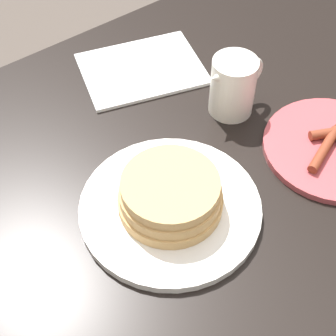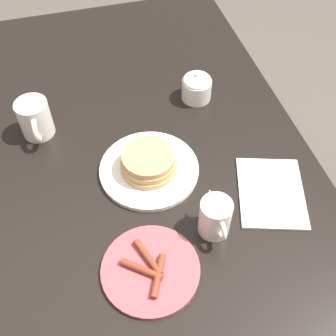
{
  "view_description": "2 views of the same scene",
  "coord_description": "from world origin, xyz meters",
  "px_view_note": "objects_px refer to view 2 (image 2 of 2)",
  "views": [
    {
      "loc": [
        -0.26,
        -0.29,
        1.31
      ],
      "look_at": [
        0.0,
        0.05,
        0.79
      ],
      "focal_mm": 55.0,
      "sensor_mm": 36.0,
      "label": 1
    },
    {
      "loc": [
        0.58,
        -0.11,
        1.55
      ],
      "look_at": [
        0.0,
        0.05,
        0.79
      ],
      "focal_mm": 45.0,
      "sensor_mm": 36.0,
      "label": 2
    }
  ],
  "objects_px": {
    "pancake_plate": "(149,165)",
    "creamer_pitcher": "(215,217)",
    "side_plate_bacon": "(150,269)",
    "sugar_bowl": "(197,87)",
    "coffee_mug": "(35,119)",
    "napkin": "(271,192)"
  },
  "relations": [
    {
      "from": "coffee_mug",
      "to": "pancake_plate",
      "type": "bearing_deg",
      "value": 51.02
    },
    {
      "from": "creamer_pitcher",
      "to": "napkin",
      "type": "bearing_deg",
      "value": 108.57
    },
    {
      "from": "coffee_mug",
      "to": "creamer_pitcher",
      "type": "relative_size",
      "value": 1.06
    },
    {
      "from": "creamer_pitcher",
      "to": "side_plate_bacon",
      "type": "bearing_deg",
      "value": -69.01
    },
    {
      "from": "pancake_plate",
      "to": "creamer_pitcher",
      "type": "relative_size",
      "value": 2.19
    },
    {
      "from": "coffee_mug",
      "to": "side_plate_bacon",
      "type": "bearing_deg",
      "value": 22.41
    },
    {
      "from": "sugar_bowl",
      "to": "napkin",
      "type": "relative_size",
      "value": 0.37
    },
    {
      "from": "side_plate_bacon",
      "to": "coffee_mug",
      "type": "relative_size",
      "value": 1.74
    },
    {
      "from": "side_plate_bacon",
      "to": "coffee_mug",
      "type": "distance_m",
      "value": 0.48
    },
    {
      "from": "creamer_pitcher",
      "to": "sugar_bowl",
      "type": "height_order",
      "value": "creamer_pitcher"
    },
    {
      "from": "coffee_mug",
      "to": "napkin",
      "type": "bearing_deg",
      "value": 56.12
    },
    {
      "from": "pancake_plate",
      "to": "coffee_mug",
      "type": "height_order",
      "value": "coffee_mug"
    },
    {
      "from": "sugar_bowl",
      "to": "napkin",
      "type": "height_order",
      "value": "sugar_bowl"
    },
    {
      "from": "pancake_plate",
      "to": "napkin",
      "type": "relative_size",
      "value": 1.03
    },
    {
      "from": "pancake_plate",
      "to": "coffee_mug",
      "type": "bearing_deg",
      "value": -128.98
    },
    {
      "from": "pancake_plate",
      "to": "coffee_mug",
      "type": "relative_size",
      "value": 2.06
    },
    {
      "from": "pancake_plate",
      "to": "sugar_bowl",
      "type": "xyz_separation_m",
      "value": [
        -0.22,
        0.19,
        0.02
      ]
    },
    {
      "from": "sugar_bowl",
      "to": "side_plate_bacon",
      "type": "bearing_deg",
      "value": -27.71
    },
    {
      "from": "coffee_mug",
      "to": "napkin",
      "type": "relative_size",
      "value": 0.5
    },
    {
      "from": "sugar_bowl",
      "to": "coffee_mug",
      "type": "bearing_deg",
      "value": -87.05
    },
    {
      "from": "creamer_pitcher",
      "to": "napkin",
      "type": "xyz_separation_m",
      "value": [
        -0.05,
        0.16,
        -0.05
      ]
    },
    {
      "from": "side_plate_bacon",
      "to": "sugar_bowl",
      "type": "relative_size",
      "value": 2.36
    }
  ]
}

